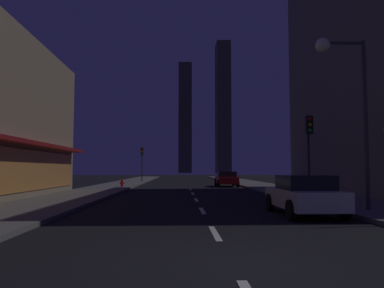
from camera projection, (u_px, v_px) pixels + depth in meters
name	position (u px, v px, depth m)	size (l,w,h in m)	color
ground_plane	(188.00, 186.00, 38.30)	(78.00, 136.00, 0.10)	black
sidewalk_right	(255.00, 184.00, 38.55)	(4.00, 76.00, 0.15)	#605E59
sidewalk_left	(120.00, 185.00, 38.06)	(4.00, 76.00, 0.15)	#605E59
lane_marking_center	(199.00, 204.00, 17.37)	(0.16, 28.20, 0.01)	silver
skyscraper_distant_tall	(185.00, 118.00, 167.21)	(5.91, 8.08, 49.58)	#474335
skyscraper_distant_mid	(223.00, 108.00, 135.93)	(5.06, 8.74, 48.29)	#4A4637
car_parked_near	(304.00, 195.00, 13.41)	(1.98, 4.24, 1.45)	silver
car_parked_far	(226.00, 179.00, 35.28)	(1.98, 4.24, 1.45)	#B21919
fire_hydrant_far_left	(122.00, 183.00, 32.14)	(0.42, 0.30, 0.65)	red
traffic_light_near_right	(309.00, 138.00, 18.26)	(0.32, 0.48, 4.20)	#2D2D2D
traffic_light_far_left	(142.00, 157.00, 45.47)	(0.32, 0.48, 4.20)	#2D2D2D
street_lamp_right	(343.00, 81.00, 14.19)	(1.96, 0.56, 6.58)	#38383D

